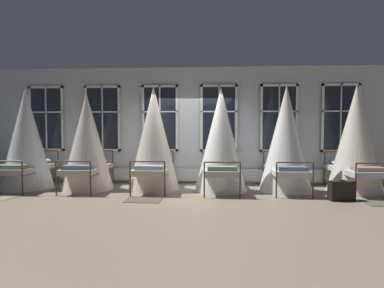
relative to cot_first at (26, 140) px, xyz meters
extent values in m
plane|color=gray|center=(4.32, 0.04, -1.31)|extent=(23.76, 23.76, 0.00)
cube|color=silver|center=(4.32, 1.20, 0.40)|extent=(12.88, 0.10, 3.42)
cube|color=black|center=(-0.02, 1.09, 0.61)|extent=(1.08, 0.02, 1.96)
cube|color=silver|center=(-0.02, 1.09, -0.34)|extent=(1.08, 0.06, 0.07)
cube|color=silver|center=(-0.02, 1.09, 1.55)|extent=(1.08, 0.06, 0.07)
cube|color=silver|center=(-0.52, 1.09, 0.61)|extent=(0.07, 0.06, 1.96)
cube|color=silver|center=(0.48, 1.09, 0.61)|extent=(0.07, 0.06, 1.96)
cube|color=silver|center=(-0.02, 1.09, 0.61)|extent=(0.04, 0.06, 1.96)
cube|color=silver|center=(-0.02, 1.09, 0.80)|extent=(1.08, 0.06, 0.04)
cube|color=black|center=(1.71, 1.09, 0.61)|extent=(1.08, 0.02, 1.96)
cube|color=silver|center=(1.71, 1.09, -0.34)|extent=(1.08, 0.06, 0.07)
cube|color=silver|center=(1.71, 1.09, 1.55)|extent=(1.08, 0.06, 0.07)
cube|color=silver|center=(1.21, 1.09, 0.61)|extent=(0.07, 0.06, 1.96)
cube|color=silver|center=(2.22, 1.09, 0.61)|extent=(0.07, 0.06, 1.96)
cube|color=silver|center=(1.71, 1.09, 0.61)|extent=(0.04, 0.06, 1.96)
cube|color=silver|center=(1.71, 1.09, 0.80)|extent=(1.08, 0.06, 0.04)
cube|color=black|center=(3.45, 1.09, 0.61)|extent=(1.08, 0.02, 1.96)
cube|color=silver|center=(3.45, 1.09, -0.34)|extent=(1.08, 0.06, 0.07)
cube|color=silver|center=(3.45, 1.09, 1.55)|extent=(1.08, 0.06, 0.07)
cube|color=silver|center=(2.94, 1.09, 0.61)|extent=(0.07, 0.06, 1.96)
cube|color=silver|center=(3.95, 1.09, 0.61)|extent=(0.07, 0.06, 1.96)
cube|color=silver|center=(3.45, 1.09, 0.61)|extent=(0.04, 0.06, 1.96)
cube|color=silver|center=(3.45, 1.09, 0.80)|extent=(1.08, 0.06, 0.04)
cube|color=black|center=(5.18, 1.09, 0.61)|extent=(1.08, 0.02, 1.96)
cube|color=silver|center=(5.18, 1.09, -0.34)|extent=(1.08, 0.06, 0.07)
cube|color=silver|center=(5.18, 1.09, 1.55)|extent=(1.08, 0.06, 0.07)
cube|color=silver|center=(4.68, 1.09, 0.61)|extent=(0.07, 0.06, 1.96)
cube|color=silver|center=(5.69, 1.09, 0.61)|extent=(0.07, 0.06, 1.96)
cube|color=silver|center=(5.18, 1.09, 0.61)|extent=(0.04, 0.06, 1.96)
cube|color=silver|center=(5.18, 1.09, 0.80)|extent=(1.08, 0.06, 0.04)
cube|color=black|center=(6.92, 1.09, 0.61)|extent=(1.08, 0.02, 1.96)
cube|color=silver|center=(6.92, 1.09, -0.34)|extent=(1.08, 0.06, 0.07)
cube|color=silver|center=(6.92, 1.09, 1.55)|extent=(1.08, 0.06, 0.07)
cube|color=silver|center=(6.41, 1.09, 0.61)|extent=(0.07, 0.06, 1.96)
cube|color=silver|center=(7.42, 1.09, 0.61)|extent=(0.07, 0.06, 1.96)
cube|color=silver|center=(6.92, 1.09, 0.61)|extent=(0.04, 0.06, 1.96)
cube|color=silver|center=(6.92, 1.09, 0.80)|extent=(1.08, 0.06, 0.04)
cube|color=black|center=(8.65, 1.09, 0.61)|extent=(1.08, 0.02, 1.96)
cube|color=silver|center=(8.65, 1.09, -0.34)|extent=(1.08, 0.06, 0.07)
cube|color=silver|center=(8.65, 1.09, 1.55)|extent=(1.08, 0.06, 0.07)
cube|color=silver|center=(8.15, 1.09, 0.61)|extent=(0.07, 0.06, 1.96)
cube|color=silver|center=(9.16, 1.09, 0.61)|extent=(0.07, 0.06, 1.96)
cube|color=silver|center=(8.65, 1.09, 0.61)|extent=(0.04, 0.06, 1.96)
cube|color=silver|center=(8.65, 1.09, 0.80)|extent=(1.08, 0.06, 0.04)
cube|color=silver|center=(4.32, 1.07, -1.06)|extent=(9.27, 0.10, 0.36)
cylinder|color=#4C3323|center=(-0.43, 0.90, -0.83)|extent=(0.04, 0.04, 0.96)
cylinder|color=#4C3323|center=(0.40, 0.91, -0.83)|extent=(0.04, 0.04, 0.96)
cylinder|color=#4C3323|center=(0.43, -0.91, -0.89)|extent=(0.04, 0.04, 0.83)
cylinder|color=#4C3323|center=(-0.41, -0.01, -0.84)|extent=(0.06, 1.82, 0.03)
cylinder|color=#4C3323|center=(0.41, 0.00, -0.84)|extent=(0.06, 1.82, 0.03)
cylinder|color=#4C3323|center=(-0.01, 0.91, -0.35)|extent=(0.83, 0.04, 0.03)
cylinder|color=#4C3323|center=(0.01, -0.91, -0.48)|extent=(0.83, 0.04, 0.03)
cube|color=#B7B2A3|center=(0.00, 0.00, -0.77)|extent=(0.88, 1.85, 0.14)
ellipsoid|color=silver|center=(-0.01, 0.67, -0.63)|extent=(0.64, 0.41, 0.14)
cube|color=slate|center=(0.01, -0.65, -0.65)|extent=(0.69, 0.37, 0.10)
cone|color=white|center=(0.00, 0.00, 0.04)|extent=(1.35, 1.35, 2.70)
cylinder|color=#4C3323|center=(1.24, 0.90, -0.83)|extent=(0.04, 0.04, 0.96)
cylinder|color=#4C3323|center=(2.07, 0.92, -0.83)|extent=(0.04, 0.04, 0.96)
cylinder|color=#4C3323|center=(1.27, -0.92, -0.89)|extent=(0.04, 0.04, 0.83)
cylinder|color=#4C3323|center=(2.10, -0.90, -0.89)|extent=(0.04, 0.04, 0.83)
cylinder|color=#4C3323|center=(1.26, -0.01, -0.84)|extent=(0.07, 1.82, 0.03)
cylinder|color=#4C3323|center=(2.08, 0.01, -0.84)|extent=(0.07, 1.82, 0.03)
cylinder|color=#4C3323|center=(1.65, 0.91, -0.35)|extent=(0.83, 0.05, 0.03)
cylinder|color=#4C3323|center=(1.69, -0.91, -0.48)|extent=(0.83, 0.05, 0.03)
cube|color=#B7B2A3|center=(1.67, 0.00, -0.77)|extent=(0.88, 1.86, 0.14)
ellipsoid|color=#B7B2A3|center=(1.66, 0.67, -0.63)|extent=(0.64, 0.41, 0.14)
cube|color=slate|center=(1.68, -0.65, -0.65)|extent=(0.69, 0.37, 0.10)
cone|color=silver|center=(1.67, 0.00, -0.03)|extent=(1.35, 1.35, 2.55)
cylinder|color=#4C3323|center=(3.03, 0.96, -0.83)|extent=(0.04, 0.04, 0.96)
cylinder|color=#4C3323|center=(3.85, 0.97, -0.83)|extent=(0.04, 0.04, 0.96)
cylinder|color=#4C3323|center=(3.05, -0.86, -0.89)|extent=(0.04, 0.04, 0.83)
cylinder|color=#4C3323|center=(3.88, -0.85, -0.89)|extent=(0.04, 0.04, 0.83)
cylinder|color=#4C3323|center=(3.04, 0.05, -0.84)|extent=(0.05, 1.82, 0.03)
cylinder|color=#4C3323|center=(3.86, 0.06, -0.84)|extent=(0.05, 1.82, 0.03)
cylinder|color=#4C3323|center=(3.44, 0.96, -0.35)|extent=(0.83, 0.04, 0.03)
cylinder|color=#4C3323|center=(3.46, -0.86, -0.48)|extent=(0.83, 0.04, 0.03)
cube|color=beige|center=(3.45, 0.05, -0.77)|extent=(0.87, 1.85, 0.14)
ellipsoid|color=#B7B2A3|center=(3.44, 0.72, -0.63)|extent=(0.64, 0.41, 0.14)
cube|color=#8C939E|center=(3.46, -0.60, -0.65)|extent=(0.69, 0.37, 0.10)
cone|color=silver|center=(3.45, 0.05, 0.05)|extent=(1.35, 1.35, 2.72)
cylinder|color=#4C3323|center=(4.79, 0.92, -0.83)|extent=(0.04, 0.04, 0.96)
cylinder|color=#4C3323|center=(5.62, 0.92, -0.83)|extent=(0.04, 0.04, 0.96)
cylinder|color=#4C3323|center=(4.80, -0.90, -0.89)|extent=(0.04, 0.04, 0.83)
cylinder|color=#4C3323|center=(5.63, -0.90, -0.89)|extent=(0.04, 0.04, 0.83)
cylinder|color=#4C3323|center=(4.80, 0.01, -0.84)|extent=(0.04, 1.82, 0.03)
cylinder|color=#4C3323|center=(5.63, 0.01, -0.84)|extent=(0.04, 1.82, 0.03)
cylinder|color=#4C3323|center=(5.21, 0.92, -0.35)|extent=(0.83, 0.04, 0.03)
cylinder|color=#4C3323|center=(5.22, -0.90, -0.48)|extent=(0.83, 0.04, 0.03)
cube|color=#B7B2A3|center=(5.21, 0.01, -0.77)|extent=(0.86, 1.85, 0.14)
ellipsoid|color=silver|center=(5.21, 0.68, -0.63)|extent=(0.64, 0.40, 0.14)
cube|color=slate|center=(5.22, -0.64, -0.65)|extent=(0.68, 0.36, 0.10)
cone|color=white|center=(5.21, 0.01, 0.02)|extent=(1.35, 1.35, 2.67)
cylinder|color=#4C3323|center=(6.47, 0.98, -0.83)|extent=(0.04, 0.04, 0.96)
cylinder|color=#4C3323|center=(7.30, 0.97, -0.83)|extent=(0.04, 0.04, 0.96)
cylinder|color=#4C3323|center=(6.47, -0.84, -0.89)|extent=(0.04, 0.04, 0.83)
cylinder|color=#4C3323|center=(7.29, -0.85, -0.89)|extent=(0.04, 0.04, 0.83)
cylinder|color=#4C3323|center=(6.47, 0.07, -0.84)|extent=(0.04, 1.82, 0.03)
cylinder|color=#4C3323|center=(7.30, 0.06, -0.84)|extent=(0.04, 1.82, 0.03)
cylinder|color=#4C3323|center=(6.89, 0.98, -0.35)|extent=(0.83, 0.04, 0.03)
cylinder|color=#4C3323|center=(6.88, -0.84, -0.48)|extent=(0.83, 0.04, 0.03)
cube|color=silver|center=(6.88, 0.07, -0.77)|extent=(0.86, 1.84, 0.14)
ellipsoid|color=silver|center=(6.89, 0.74, -0.63)|extent=(0.64, 0.40, 0.14)
cube|color=slate|center=(6.88, -0.58, -0.65)|extent=(0.68, 0.36, 0.10)
cone|color=white|center=(6.88, 0.07, 0.05)|extent=(1.35, 1.35, 2.72)
cylinder|color=#4C3323|center=(8.18, 0.94, -0.83)|extent=(0.04, 0.04, 0.96)
cylinder|color=#4C3323|center=(9.01, 0.96, -0.83)|extent=(0.04, 0.04, 0.96)
cylinder|color=#4C3323|center=(8.23, -0.88, -0.89)|extent=(0.04, 0.04, 0.83)
cylinder|color=#4C3323|center=(8.20, 0.03, -0.84)|extent=(0.08, 1.82, 0.03)
cylinder|color=#4C3323|center=(9.03, 0.06, -0.84)|extent=(0.08, 1.82, 0.03)
cylinder|color=#4C3323|center=(8.59, 0.95, -0.35)|extent=(0.83, 0.05, 0.03)
cylinder|color=#4C3323|center=(8.64, -0.87, -0.48)|extent=(0.83, 0.05, 0.03)
cube|color=silver|center=(8.62, 0.04, -0.77)|extent=(0.90, 1.86, 0.14)
ellipsoid|color=beige|center=(8.60, 0.71, -0.63)|extent=(0.65, 0.42, 0.14)
cube|color=gray|center=(8.64, -0.61, -0.65)|extent=(0.69, 0.38, 0.10)
cone|color=silver|center=(8.62, 0.04, 0.05)|extent=(1.35, 1.35, 2.72)
cube|color=brown|center=(3.45, -1.25, -1.30)|extent=(0.80, 0.57, 0.01)
cube|color=brown|center=(8.65, -1.25, -1.30)|extent=(0.82, 0.58, 0.01)
cube|color=black|center=(7.87, -1.01, -1.09)|extent=(0.58, 0.29, 0.44)
cube|color=tan|center=(7.85, -0.91, -1.09)|extent=(0.50, 0.09, 0.03)
torus|color=black|center=(7.87, -1.01, -0.85)|extent=(0.17, 0.17, 0.02)
camera|label=1|loc=(4.96, -8.12, 0.28)|focal=29.31mm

